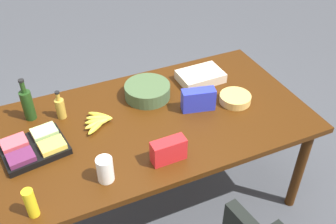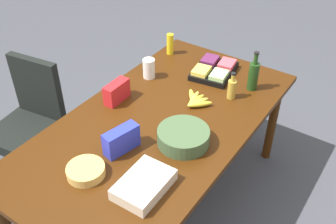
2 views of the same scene
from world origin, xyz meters
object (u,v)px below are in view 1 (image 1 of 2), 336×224
(banana_bunch, at_px, (98,121))
(salad_bowl, at_px, (147,91))
(mayo_jar, at_px, (105,169))
(sheet_cake, at_px, (200,76))
(dressing_bottle, at_px, (60,108))
(fruit_platter, at_px, (34,147))
(conference_table, at_px, (150,129))
(wine_bottle, at_px, (28,104))
(chip_bag_red, at_px, (168,150))
(chip_bowl, at_px, (235,98))
(mustard_bottle, at_px, (31,203))
(chip_bag_blue, at_px, (198,100))

(banana_bunch, height_order, salad_bowl, salad_bowl)
(mayo_jar, xyz_separation_m, salad_bowl, (-0.49, -0.62, -0.03))
(mayo_jar, relative_size, banana_bunch, 0.64)
(sheet_cake, relative_size, dressing_bottle, 1.59)
(fruit_platter, height_order, salad_bowl, salad_bowl)
(banana_bunch, xyz_separation_m, salad_bowl, (-0.39, -0.15, 0.02))
(mayo_jar, bearing_deg, conference_table, -137.13)
(wine_bottle, relative_size, fruit_platter, 0.74)
(dressing_bottle, distance_m, salad_bowl, 0.59)
(mayo_jar, height_order, chip_bag_red, mayo_jar)
(fruit_platter, bearing_deg, conference_table, 179.43)
(banana_bunch, bearing_deg, chip_bag_red, 120.69)
(mayo_jar, relative_size, sheet_cake, 0.47)
(dressing_bottle, bearing_deg, chip_bag_red, 126.78)
(chip_bowl, distance_m, salad_bowl, 0.60)
(conference_table, bearing_deg, fruit_platter, -0.57)
(conference_table, xyz_separation_m, wine_bottle, (0.69, -0.33, 0.19))
(salad_bowl, bearing_deg, dressing_bottle, -1.78)
(chip_bowl, distance_m, dressing_bottle, 1.16)
(conference_table, height_order, sheet_cake, sheet_cake)
(conference_table, relative_size, wine_bottle, 7.00)
(mustard_bottle, distance_m, sheet_cake, 1.49)
(wine_bottle, xyz_separation_m, mustard_bottle, (0.10, 0.78, -0.03))
(banana_bunch, bearing_deg, dressing_bottle, -40.32)
(chip_bag_red, bearing_deg, chip_bowl, -153.70)
(chip_bag_blue, distance_m, salad_bowl, 0.37)
(sheet_cake, xyz_separation_m, chip_bag_red, (0.55, 0.65, 0.04))
(chip_bag_blue, height_order, salad_bowl, chip_bag_blue)
(banana_bunch, bearing_deg, sheet_cake, -167.85)
(chip_bag_blue, xyz_separation_m, chip_bag_red, (0.37, 0.35, -0.00))
(mustard_bottle, relative_size, sheet_cake, 0.54)
(banana_bunch, relative_size, sheet_cake, 0.73)
(mayo_jar, height_order, sheet_cake, mayo_jar)
(banana_bunch, bearing_deg, salad_bowl, -159.36)
(mayo_jar, relative_size, chip_bowl, 0.70)
(banana_bunch, distance_m, salad_bowl, 0.42)
(conference_table, height_order, wine_bottle, wine_bottle)
(wine_bottle, bearing_deg, mustard_bottle, 82.53)
(chip_bag_blue, distance_m, chip_bag_red, 0.51)
(sheet_cake, bearing_deg, chip_bag_blue, 59.43)
(chip_bag_blue, height_order, mayo_jar, same)
(chip_bag_red, bearing_deg, sheet_cake, -130.26)
(mayo_jar, xyz_separation_m, dressing_bottle, (0.11, -0.63, 0.00))
(salad_bowl, bearing_deg, mustard_bottle, 38.15)
(mustard_bottle, relative_size, salad_bowl, 0.55)
(mustard_bottle, bearing_deg, chip_bag_red, -174.42)
(chip_bowl, bearing_deg, salad_bowl, -29.86)
(chip_bag_blue, distance_m, chip_bowl, 0.27)
(mayo_jar, bearing_deg, chip_bag_red, 179.77)
(wine_bottle, height_order, sheet_cake, wine_bottle)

